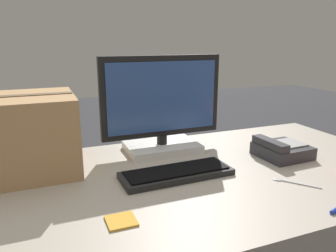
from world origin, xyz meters
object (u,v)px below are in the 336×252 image
keyboard (176,173)px  sticky_note_pad (121,221)px  cardboard_box (25,134)px  spoon (289,182)px  monitor (161,111)px  desk_phone (281,150)px

keyboard → sticky_note_pad: bearing=-140.9°
keyboard → cardboard_box: cardboard_box is taller
spoon → cardboard_box: (-0.83, 0.44, 0.14)m
monitor → desk_phone: size_ratio=2.67×
monitor → spoon: bearing=-58.3°
monitor → desk_phone: monitor is taller
keyboard → sticky_note_pad: (-0.26, -0.22, -0.01)m
cardboard_box → monitor: bearing=3.0°
spoon → monitor: bearing=-7.0°
desk_phone → cardboard_box: (-0.98, 0.23, 0.11)m
desk_phone → spoon: desk_phone is taller
cardboard_box → sticky_note_pad: 0.55m
monitor → keyboard: bearing=-99.8°
desk_phone → cardboard_box: cardboard_box is taller
monitor → cardboard_box: monitor is taller
spoon → sticky_note_pad: (-0.60, -0.03, 0.00)m
keyboard → spoon: (0.34, -0.19, -0.01)m
keyboard → spoon: size_ratio=3.03×
sticky_note_pad → keyboard: bearing=40.6°
desk_phone → cardboard_box: size_ratio=0.55×
keyboard → monitor: bearing=78.7°
desk_phone → sticky_note_pad: 0.78m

